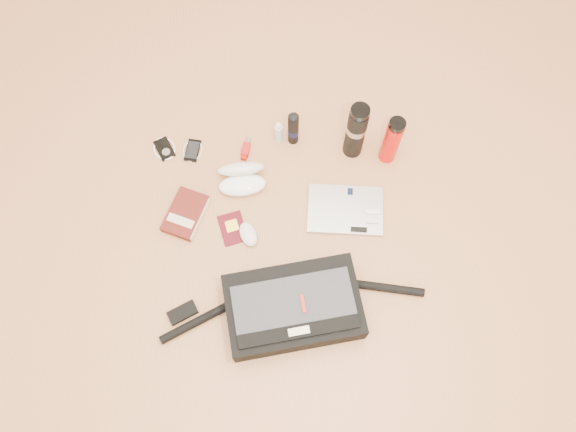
{
  "coord_description": "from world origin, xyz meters",
  "views": [
    {
      "loc": [
        0.0,
        -0.65,
        2.0
      ],
      "look_at": [
        0.04,
        0.12,
        0.06
      ],
      "focal_mm": 35.0,
      "sensor_mm": 36.0,
      "label": 1
    }
  ],
  "objects_px": {
    "messenger_bag": "(293,307)",
    "book": "(186,214)",
    "thermos_black": "(356,131)",
    "laptop": "(345,210)",
    "thermos_red": "(392,141)"
  },
  "relations": [
    {
      "from": "messenger_bag",
      "to": "book",
      "type": "relative_size",
      "value": 4.29
    },
    {
      "from": "messenger_bag",
      "to": "thermos_black",
      "type": "distance_m",
      "value": 0.7
    },
    {
      "from": "laptop",
      "to": "thermos_red",
      "type": "xyz_separation_m",
      "value": [
        0.19,
        0.23,
        0.12
      ]
    },
    {
      "from": "laptop",
      "to": "thermos_black",
      "type": "height_order",
      "value": "thermos_black"
    },
    {
      "from": "book",
      "to": "messenger_bag",
      "type": "bearing_deg",
      "value": -21.73
    },
    {
      "from": "messenger_bag",
      "to": "book",
      "type": "bearing_deg",
      "value": 127.3
    },
    {
      "from": "book",
      "to": "thermos_black",
      "type": "height_order",
      "value": "thermos_black"
    },
    {
      "from": "messenger_bag",
      "to": "thermos_red",
      "type": "height_order",
      "value": "thermos_red"
    },
    {
      "from": "messenger_bag",
      "to": "thermos_red",
      "type": "relative_size",
      "value": 3.76
    },
    {
      "from": "book",
      "to": "thermos_black",
      "type": "relative_size",
      "value": 0.76
    },
    {
      "from": "laptop",
      "to": "thermos_red",
      "type": "distance_m",
      "value": 0.32
    },
    {
      "from": "thermos_red",
      "to": "laptop",
      "type": "bearing_deg",
      "value": -129.24
    },
    {
      "from": "laptop",
      "to": "book",
      "type": "bearing_deg",
      "value": -175.0
    },
    {
      "from": "thermos_red",
      "to": "thermos_black",
      "type": "bearing_deg",
      "value": 164.86
    },
    {
      "from": "book",
      "to": "thermos_black",
      "type": "distance_m",
      "value": 0.72
    }
  ]
}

